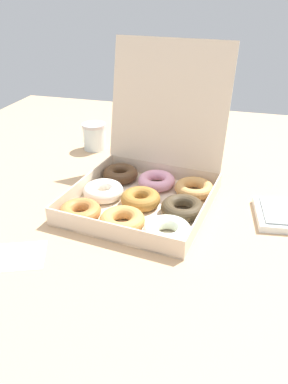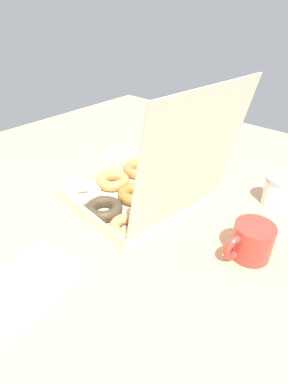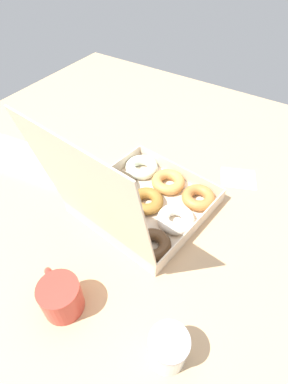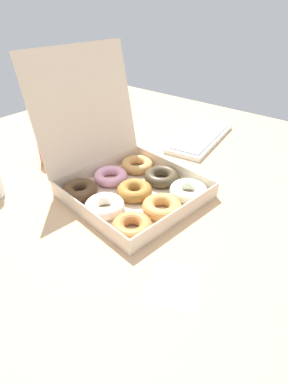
{
  "view_description": "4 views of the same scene",
  "coord_description": "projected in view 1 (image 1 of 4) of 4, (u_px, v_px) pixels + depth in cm",
  "views": [
    {
      "loc": [
        21.72,
        -84.8,
        51.23
      ],
      "look_at": [
        -1.21,
        -3.42,
        4.38
      ],
      "focal_mm": 35.0,
      "sensor_mm": 36.0,
      "label": 1
    },
    {
      "loc": [
        54.01,
        50.13,
        52.63
      ],
      "look_at": [
        -4.24,
        -1.08,
        2.8
      ],
      "focal_mm": 28.0,
      "sensor_mm": 36.0,
      "label": 2
    },
    {
      "loc": [
        -35.37,
        49.24,
        69.61
      ],
      "look_at": [
        0.5,
        -6.0,
        2.17
      ],
      "focal_mm": 28.0,
      "sensor_mm": 36.0,
      "label": 3
    },
    {
      "loc": [
        -57.36,
        -51.65,
        51.02
      ],
      "look_at": [
        -1.23,
        -6.07,
        2.24
      ],
      "focal_mm": 28.0,
      "sensor_mm": 36.0,
      "label": 4
    }
  ],
  "objects": [
    {
      "name": "paper_napkin",
      "position": [
        18.0,
        256.0,
        0.81
      ],
      "size": [
        14.35,
        13.43,
        0.15
      ],
      "primitive_type": "cube",
      "rotation": [
        0.0,
        0.0,
        0.4
      ],
      "color": "white",
      "rests_on": "ground_plane"
    },
    {
      "name": "glass_jar",
      "position": [
        94.0,
        136.0,
        1.31
      ],
      "size": [
        8.2,
        8.2,
        9.24
      ],
      "color": "silver",
      "rests_on": "ground_plane"
    },
    {
      "name": "ground_plane",
      "position": [
        152.0,
        204.0,
        1.02
      ],
      "size": [
        180.0,
        180.0,
        2.0
      ],
      "primitive_type": "cube",
      "color": "tan"
    },
    {
      "name": "donut_box",
      "position": [
        144.0,
        190.0,
        0.99
      ],
      "size": [
        40.18,
        46.5,
        39.01
      ],
      "color": "beige",
      "rests_on": "ground_plane"
    },
    {
      "name": "coffee_mug",
      "position": [
        169.0,
        140.0,
        1.28
      ],
      "size": [
        12.91,
        9.53,
        8.94
      ],
      "color": "#B2372C",
      "rests_on": "ground_plane"
    }
  ]
}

